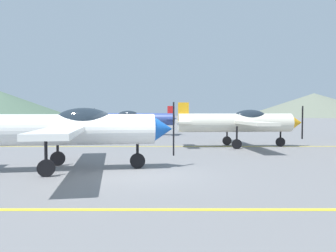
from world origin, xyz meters
TOP-DOWN VIEW (x-y plane):
  - ground_plane at (0.00, 0.00)m, footprint 400.00×400.00m
  - apron_line_near at (0.00, -4.39)m, footprint 80.00×0.16m
  - apron_line_far at (0.00, 8.68)m, footprint 80.00×0.16m
  - airplane_near at (-2.64, 0.38)m, footprint 7.81×8.95m
  - airplane_mid at (5.33, 8.40)m, footprint 7.77×8.94m
  - airplane_far at (-2.13, 19.14)m, footprint 7.81×8.95m
  - hill_centerleft at (68.42, 140.07)m, footprint 65.85×65.85m

SIDE VIEW (x-z plane):
  - ground_plane at x=0.00m, z-range 0.00..0.00m
  - apron_line_near at x=0.00m, z-range 0.00..0.01m
  - apron_line_far at x=0.00m, z-range 0.00..0.01m
  - airplane_near at x=-2.64m, z-range 0.17..2.84m
  - airplane_mid at x=5.33m, z-range 0.17..2.84m
  - airplane_far at x=-2.13m, z-range 0.17..2.84m
  - hill_centerleft at x=68.42m, z-range 0.00..10.95m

